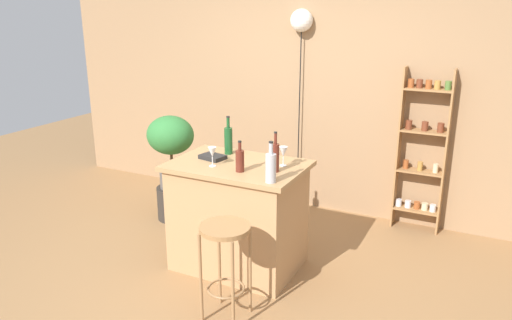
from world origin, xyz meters
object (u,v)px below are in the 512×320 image
at_px(plant_stool, 174,203).
at_px(cookbook, 213,157).
at_px(bottle_soda_blue, 275,157).
at_px(spice_shelf, 422,150).
at_px(potted_plant, 171,142).
at_px(bottle_vinegar, 228,140).
at_px(wine_glass_left, 283,152).
at_px(bottle_olive_oil, 271,167).
at_px(bottle_spirits_clear, 240,160).
at_px(wine_glass_center, 212,153).
at_px(pendant_globe_light, 302,23).
at_px(bar_stool, 225,249).

bearing_deg(plant_stool, cookbook, -33.63).
distance_m(bottle_soda_blue, cookbook, 0.64).
xyz_separation_m(spice_shelf, potted_plant, (-2.40, -0.90, 0.02)).
distance_m(potted_plant, cookbook, 1.04).
relative_size(bottle_vinegar, wine_glass_left, 2.09).
relative_size(bottle_olive_oil, wine_glass_left, 1.94).
bearing_deg(bottle_spirits_clear, cookbook, 152.41).
distance_m(bottle_olive_oil, wine_glass_center, 0.61).
bearing_deg(cookbook, bottle_soda_blue, 5.27).
xyz_separation_m(potted_plant, wine_glass_center, (0.97, -0.75, 0.21)).
height_order(spice_shelf, plant_stool, spice_shelf).
bearing_deg(pendant_globe_light, wine_glass_center, -93.20).
bearing_deg(bottle_spirits_clear, bottle_olive_oil, -20.07).
relative_size(spice_shelf, bottle_spirits_clear, 6.52).
bearing_deg(bottle_olive_oil, plant_stool, 150.38).
distance_m(spice_shelf, bottle_vinegar, 1.98).
xyz_separation_m(spice_shelf, bottle_vinegar, (-1.49, -1.28, 0.24)).
bearing_deg(potted_plant, wine_glass_center, -37.72).
bearing_deg(spice_shelf, potted_plant, -159.37).
xyz_separation_m(plant_stool, bottle_spirits_clear, (1.23, -0.77, 0.87)).
distance_m(plant_stool, bottle_olive_oil, 2.00).
height_order(bottle_olive_oil, cookbook, bottle_olive_oil).
bearing_deg(wine_glass_left, bottle_olive_oil, -79.67).
height_order(bottle_spirits_clear, pendant_globe_light, pendant_globe_light).
distance_m(plant_stool, bottle_spirits_clear, 1.69).
height_order(wine_glass_left, wine_glass_center, same).
bearing_deg(bottle_spirits_clear, bar_stool, -72.92).
bearing_deg(potted_plant, bar_stool, -43.13).
height_order(bottle_vinegar, cookbook, bottle_vinegar).
bearing_deg(potted_plant, bottle_vinegar, -22.45).
xyz_separation_m(potted_plant, pendant_globe_light, (1.06, 0.94, 1.19)).
bearing_deg(cookbook, potted_plant, 158.34).
relative_size(cookbook, pendant_globe_light, 0.10).
bearing_deg(cookbook, bottle_olive_oil, -12.22).
bearing_deg(potted_plant, pendant_globe_light, 41.69).
height_order(potted_plant, wine_glass_left, potted_plant).
bearing_deg(cookbook, pendant_globe_light, 94.50).
bearing_deg(bottle_soda_blue, spice_shelf, 59.61).
xyz_separation_m(bottle_vinegar, bottle_olive_oil, (0.65, -0.51, -0.01)).
xyz_separation_m(bottle_vinegar, wine_glass_center, (0.06, -0.37, -0.01)).
distance_m(wine_glass_left, cookbook, 0.64).
relative_size(bar_stool, bottle_vinegar, 2.15).
relative_size(bar_stool, wine_glass_left, 4.51).
bearing_deg(pendant_globe_light, bar_stool, -81.41).
distance_m(potted_plant, wine_glass_center, 1.24).
height_order(bottle_vinegar, bottle_olive_oil, bottle_vinegar).
bearing_deg(cookbook, wine_glass_center, -47.04).
height_order(bar_stool, pendant_globe_light, pendant_globe_light).
xyz_separation_m(potted_plant, bottle_olive_oil, (1.56, -0.89, 0.21)).
distance_m(bar_stool, bottle_spirits_clear, 0.76).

